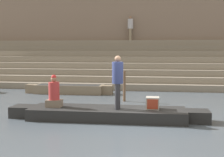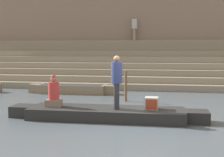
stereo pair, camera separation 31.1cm
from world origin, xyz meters
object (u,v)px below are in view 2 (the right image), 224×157
at_px(tv_set, 152,103).
at_px(moored_boat_shore, 72,89).
at_px(mooring_post, 126,86).
at_px(person_on_steps, 134,26).
at_px(rowboat_main, 106,113).
at_px(person_standing, 117,79).
at_px(person_rowing, 54,94).

bearing_deg(tv_set, moored_boat_shore, 126.93).
height_order(tv_set, moored_boat_shore, tv_set).
xyz_separation_m(mooring_post, person_on_steps, (-0.40, 8.11, 3.27)).
bearing_deg(rowboat_main, person_standing, -18.86).
height_order(person_rowing, moored_boat_shore, person_rowing).
distance_m(rowboat_main, mooring_post, 3.76).
distance_m(person_rowing, mooring_post, 4.30).
distance_m(person_standing, person_on_steps, 12.24).
relative_size(person_standing, tv_set, 3.90).
bearing_deg(person_on_steps, rowboat_main, -54.08).
bearing_deg(rowboat_main, tv_set, 1.37).
height_order(person_rowing, tv_set, person_rowing).
height_order(person_rowing, mooring_post, person_rowing).
relative_size(rowboat_main, mooring_post, 4.86).
xyz_separation_m(tv_set, mooring_post, (-1.32, 3.69, 0.11)).
bearing_deg(rowboat_main, mooring_post, 86.68).
relative_size(moored_boat_shore, person_on_steps, 2.80).
bearing_deg(person_rowing, mooring_post, 69.07).
height_order(tv_set, mooring_post, mooring_post).
xyz_separation_m(rowboat_main, person_rowing, (-1.86, -0.04, 0.62)).
relative_size(tv_set, person_on_steps, 0.27).
height_order(mooring_post, person_on_steps, person_on_steps).
bearing_deg(tv_set, rowboat_main, -179.77).
distance_m(person_standing, tv_set, 1.43).
bearing_deg(person_rowing, moored_boat_shore, 108.87).
xyz_separation_m(rowboat_main, tv_set, (1.54, 0.04, 0.38)).
relative_size(rowboat_main, tv_set, 14.81).
height_order(moored_boat_shore, mooring_post, mooring_post).
xyz_separation_m(person_rowing, tv_set, (3.39, 0.08, -0.24)).
bearing_deg(mooring_post, person_standing, -87.56).
height_order(person_standing, moored_boat_shore, person_standing).
distance_m(moored_boat_shore, mooring_post, 3.86).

